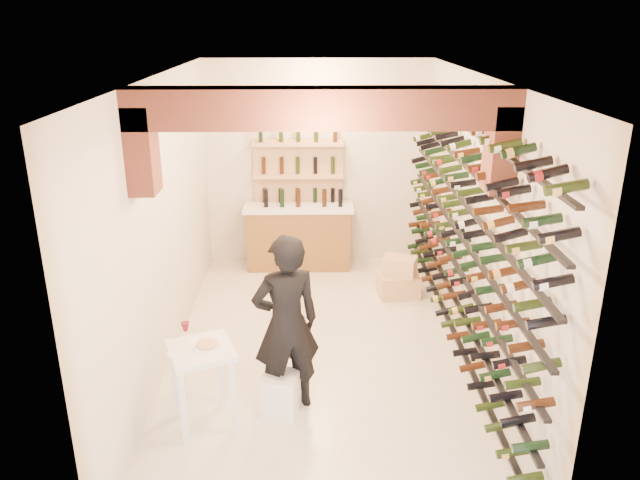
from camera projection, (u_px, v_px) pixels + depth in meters
The scene contains 11 objects.
ground at pixel (320, 350), 7.42m from camera, with size 6.00×6.00×0.00m, color beige.
room_shell at pixel (321, 173), 6.41m from camera, with size 3.52×6.02×3.21m.
wine_rack at pixel (456, 228), 6.91m from camera, with size 0.32×5.70×2.56m.
back_counter at pixel (299, 235), 9.72m from camera, with size 1.70×0.62×1.29m.
back_shelving at pixel (299, 192), 9.73m from camera, with size 1.40×0.31×2.73m.
tasting_table at pixel (202, 362), 5.85m from camera, with size 0.76×0.76×1.03m.
white_stool at pixel (281, 394), 6.18m from camera, with size 0.35×0.35×0.43m, color white.
person at pixel (286, 324), 6.06m from camera, with size 0.68×0.45×1.87m, color black.
chrome_barstool at pixel (291, 293), 8.01m from camera, with size 0.36×0.36×0.69m.
crate_lower at pixel (398, 285), 8.78m from camera, with size 0.56×0.39×0.33m, color tan.
crate_upper at pixel (399, 266), 8.68m from camera, with size 0.46×0.31×0.27m, color tan.
Camera 1 is at (-0.10, -6.52, 3.79)m, focal length 34.55 mm.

